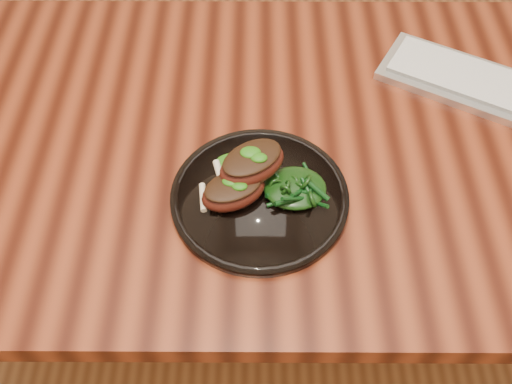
# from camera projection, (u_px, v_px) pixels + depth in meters

# --- Properties ---
(desk) EXTENTS (1.60, 0.80, 0.75)m
(desk) POSITION_uv_depth(u_px,v_px,m) (296.00, 165.00, 1.08)
(desk) COLOR black
(desk) RESTS_ON ground
(plate) EXTENTS (0.29, 0.29, 0.02)m
(plate) POSITION_uv_depth(u_px,v_px,m) (260.00, 197.00, 0.92)
(plate) COLOR black
(plate) RESTS_ON desk
(lamb_chop_front) EXTENTS (0.12, 0.11, 0.05)m
(lamb_chop_front) POSITION_uv_depth(u_px,v_px,m) (233.00, 190.00, 0.89)
(lamb_chop_front) COLOR #44140D
(lamb_chop_front) RESTS_ON plate
(lamb_chop_back) EXTENTS (0.13, 0.12, 0.05)m
(lamb_chop_back) POSITION_uv_depth(u_px,v_px,m) (251.00, 163.00, 0.89)
(lamb_chop_back) COLOR #44140D
(lamb_chop_back) RESTS_ON plate
(herb_smear) EXTENTS (0.08, 0.05, 0.00)m
(herb_smear) POSITION_uv_depth(u_px,v_px,m) (238.00, 164.00, 0.95)
(herb_smear) COLOR #124A07
(herb_smear) RESTS_ON plate
(greens_heap) EXTENTS (0.10, 0.09, 0.04)m
(greens_heap) POSITION_uv_depth(u_px,v_px,m) (295.00, 185.00, 0.90)
(greens_heap) COLOR black
(greens_heap) RESTS_ON plate
(keyboard) EXTENTS (0.48, 0.36, 0.02)m
(keyboard) POSITION_uv_depth(u_px,v_px,m) (507.00, 94.00, 1.06)
(keyboard) COLOR silver
(keyboard) RESTS_ON desk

